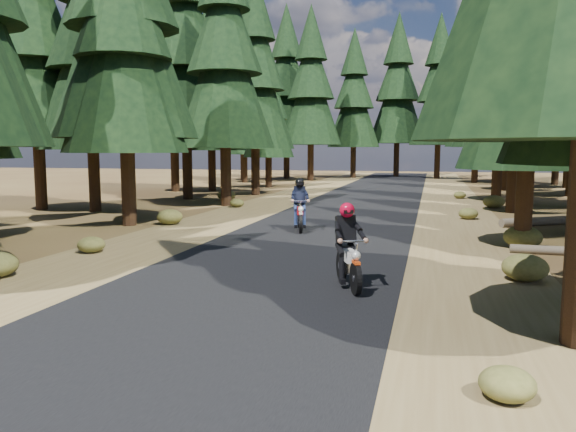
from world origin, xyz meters
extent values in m
plane|color=#402B17|center=(0.00, 0.00, 0.00)|extent=(120.00, 120.00, 0.00)
cube|color=black|center=(0.00, 5.00, 0.01)|extent=(6.00, 100.00, 0.01)
cube|color=brown|center=(-4.60, 5.00, 0.00)|extent=(3.20, 100.00, 0.01)
cube|color=brown|center=(4.60, 5.00, 0.00)|extent=(3.20, 100.00, 0.01)
cylinder|color=black|center=(-7.26, 6.17, 2.67)|extent=(0.51, 0.51, 5.34)
cone|color=black|center=(-7.26, 6.17, 6.01)|extent=(4.54, 4.54, 6.68)
cylinder|color=black|center=(6.06, 4.48, 2.26)|extent=(0.48, 0.48, 4.52)
cone|color=black|center=(6.06, 4.48, 5.08)|extent=(3.84, 3.84, 5.65)
cylinder|color=black|center=(-7.70, 6.96, 3.21)|extent=(0.56, 0.56, 6.43)
cone|color=black|center=(-7.70, 6.96, 7.23)|extent=(5.46, 5.46, 8.03)
cylinder|color=black|center=(-11.13, 9.93, 2.78)|extent=(0.52, 0.52, 5.56)
cone|color=black|center=(-11.13, 9.93, 6.26)|extent=(4.73, 4.73, 6.95)
cone|color=black|center=(-11.13, 9.93, 8.76)|extent=(3.62, 3.62, 5.01)
cylinder|color=black|center=(-6.35, 13.89, 2.86)|extent=(0.53, 0.53, 5.72)
cone|color=black|center=(-6.35, 13.89, 6.43)|extent=(4.86, 4.86, 7.15)
cone|color=black|center=(-6.35, 13.89, 9.01)|extent=(3.72, 3.72, 5.15)
cylinder|color=black|center=(6.98, 14.07, 2.25)|extent=(0.48, 0.48, 4.51)
cone|color=black|center=(6.98, 14.07, 5.07)|extent=(3.83, 3.83, 5.64)
cone|color=black|center=(6.98, 14.07, 7.10)|extent=(2.93, 2.93, 4.06)
cylinder|color=black|center=(-9.76, 16.85, 3.18)|extent=(0.55, 0.55, 6.37)
cone|color=black|center=(-9.76, 16.85, 7.16)|extent=(5.41, 5.41, 7.96)
cone|color=black|center=(-9.76, 16.85, 10.03)|extent=(4.14, 4.14, 5.73)
cylinder|color=black|center=(-7.00, 20.76, 2.82)|extent=(0.53, 0.53, 5.64)
cone|color=black|center=(-7.00, 20.76, 6.34)|extent=(4.79, 4.79, 7.05)
cone|color=black|center=(-7.00, 20.76, 8.88)|extent=(3.67, 3.67, 5.08)
cone|color=black|center=(-7.00, 20.76, 11.42)|extent=(2.54, 2.54, 4.23)
cylinder|color=black|center=(6.93, 19.74, 2.91)|extent=(0.53, 0.53, 5.83)
cone|color=black|center=(6.93, 19.74, 6.56)|extent=(4.95, 4.95, 7.29)
cone|color=black|center=(6.93, 19.74, 9.18)|extent=(3.79, 3.79, 5.25)
cylinder|color=black|center=(-10.86, 23.22, 2.72)|extent=(0.52, 0.52, 5.45)
cone|color=black|center=(-10.86, 23.22, 6.13)|extent=(4.63, 4.63, 6.81)
cone|color=black|center=(-10.86, 23.22, 8.58)|extent=(3.54, 3.54, 4.90)
cone|color=black|center=(-10.86, 23.22, 11.03)|extent=(2.45, 2.45, 4.09)
cylinder|color=black|center=(11.52, 24.15, 2.31)|extent=(0.48, 0.48, 4.61)
cone|color=black|center=(11.52, 24.15, 5.19)|extent=(3.92, 3.92, 5.77)
cylinder|color=black|center=(-8.12, 27.46, 2.21)|extent=(0.48, 0.48, 4.42)
cone|color=black|center=(-8.12, 27.46, 4.97)|extent=(3.76, 3.76, 5.52)
cone|color=black|center=(-8.12, 27.46, 6.96)|extent=(2.87, 2.87, 3.98)
cone|color=black|center=(-8.12, 27.46, 8.95)|extent=(1.99, 1.99, 3.31)
cylinder|color=black|center=(8.34, 28.41, 2.88)|extent=(0.53, 0.53, 5.76)
cone|color=black|center=(8.34, 28.41, 6.48)|extent=(4.90, 4.90, 7.21)
cone|color=black|center=(8.34, 28.41, 9.08)|extent=(3.75, 3.75, 5.19)
cone|color=black|center=(8.34, 28.41, 11.67)|extent=(2.59, 2.59, 4.32)
cylinder|color=black|center=(-11.79, 32.77, 2.37)|extent=(0.49, 0.49, 4.75)
cone|color=black|center=(-11.79, 32.77, 5.34)|extent=(4.04, 4.04, 5.93)
cone|color=black|center=(-11.79, 32.77, 7.48)|extent=(3.09, 3.09, 4.27)
cone|color=black|center=(-11.79, 32.77, 9.61)|extent=(2.14, 2.14, 3.56)
cylinder|color=black|center=(13.03, 32.09, 2.83)|extent=(0.53, 0.53, 5.66)
cone|color=black|center=(13.03, 32.09, 6.37)|extent=(4.81, 4.81, 7.07)
cone|color=black|center=(13.03, 32.09, 8.91)|extent=(3.68, 3.68, 5.09)
cone|color=black|center=(13.03, 32.09, 11.46)|extent=(2.55, 2.55, 4.24)
cylinder|color=black|center=(-14.00, 10.00, 3.00)|extent=(0.54, 0.54, 6.00)
cone|color=black|center=(-14.00, 10.00, 6.75)|extent=(5.10, 5.10, 7.50)
cylinder|color=black|center=(-13.00, 22.00, 3.20)|extent=(0.56, 0.56, 6.40)
cone|color=black|center=(-13.00, 22.00, 7.20)|extent=(5.44, 5.44, 8.00)
cone|color=black|center=(-13.00, 22.00, 10.08)|extent=(4.16, 4.16, 5.76)
cylinder|color=black|center=(-7.00, 37.00, 3.20)|extent=(0.56, 0.56, 6.40)
cone|color=black|center=(-7.00, 37.00, 7.20)|extent=(5.44, 5.44, 8.00)
cone|color=black|center=(-7.00, 37.00, 10.08)|extent=(4.16, 4.16, 5.76)
cone|color=black|center=(-7.00, 37.00, 12.96)|extent=(2.88, 2.88, 4.80)
cylinder|color=black|center=(7.00, 37.00, 3.00)|extent=(0.54, 0.54, 6.00)
cone|color=black|center=(7.00, 37.00, 6.75)|extent=(5.10, 5.10, 7.50)
cone|color=black|center=(7.00, 37.00, 9.45)|extent=(3.90, 3.90, 5.40)
cone|color=black|center=(7.00, 37.00, 12.15)|extent=(2.70, 2.70, 4.50)
cylinder|color=black|center=(-10.00, 40.00, 3.40)|extent=(0.57, 0.57, 6.80)
cone|color=black|center=(-10.00, 40.00, 7.65)|extent=(5.78, 5.78, 8.50)
cone|color=black|center=(-10.00, 40.00, 10.71)|extent=(4.42, 4.42, 6.12)
cone|color=black|center=(-10.00, 40.00, 13.77)|extent=(3.06, 3.06, 5.10)
cylinder|color=black|center=(10.00, 40.00, 3.20)|extent=(0.56, 0.56, 6.40)
cone|color=black|center=(10.00, 40.00, 7.20)|extent=(5.44, 5.44, 8.00)
cone|color=black|center=(10.00, 40.00, 10.08)|extent=(4.16, 4.16, 5.76)
cone|color=black|center=(10.00, 40.00, 12.96)|extent=(2.88, 2.88, 4.80)
cylinder|color=black|center=(-4.00, 43.00, 3.00)|extent=(0.54, 0.54, 6.00)
cone|color=black|center=(-4.00, 43.00, 6.75)|extent=(5.10, 5.10, 7.50)
cone|color=black|center=(-4.00, 43.00, 9.45)|extent=(3.90, 3.90, 5.40)
cone|color=black|center=(-4.00, 43.00, 12.15)|extent=(2.70, 2.70, 4.50)
cylinder|color=black|center=(4.00, 43.00, 3.20)|extent=(0.56, 0.56, 6.40)
cone|color=black|center=(4.00, 43.00, 7.20)|extent=(5.44, 5.44, 8.00)
cone|color=black|center=(4.00, 43.00, 10.08)|extent=(4.16, 4.16, 5.76)
cone|color=black|center=(4.00, 43.00, 12.96)|extent=(2.88, 2.88, 4.80)
cylinder|color=black|center=(0.00, 46.00, 3.40)|extent=(0.57, 0.57, 6.80)
cone|color=black|center=(0.00, 46.00, 7.65)|extent=(5.78, 5.78, 8.50)
cone|color=black|center=(0.00, 46.00, 10.71)|extent=(4.42, 4.42, 6.12)
cone|color=black|center=(0.00, 46.00, 13.77)|extent=(3.06, 3.06, 5.10)
cylinder|color=black|center=(-13.00, 36.00, 2.80)|extent=(0.52, 0.52, 5.60)
cone|color=black|center=(-13.00, 36.00, 6.30)|extent=(4.76, 4.76, 7.00)
cone|color=black|center=(-13.00, 36.00, 8.82)|extent=(3.64, 3.64, 5.04)
cone|color=black|center=(-13.00, 36.00, 11.34)|extent=(2.52, 2.52, 4.20)
cylinder|color=black|center=(13.00, 36.00, 3.00)|extent=(0.54, 0.54, 6.00)
cone|color=black|center=(13.00, 36.00, 6.75)|extent=(5.10, 5.10, 7.50)
cone|color=black|center=(13.00, 36.00, 9.45)|extent=(3.90, 3.90, 5.40)
cone|color=black|center=(13.00, 36.00, 12.15)|extent=(2.70, 2.70, 4.50)
cylinder|color=#4C4233|center=(8.48, 10.54, 0.16)|extent=(5.11, 3.46, 0.32)
ellipsoid|color=#474C1E|center=(6.09, 4.63, 0.32)|extent=(1.06, 1.06, 0.64)
ellipsoid|color=#474C1E|center=(4.42, -5.86, 0.19)|extent=(0.63, 0.63, 0.38)
ellipsoid|color=#474C1E|center=(5.52, 0.35, 0.29)|extent=(0.96, 0.96, 0.58)
ellipsoid|color=#474C1E|center=(5.00, 11.16, 0.23)|extent=(0.77, 0.77, 0.46)
ellipsoid|color=#474C1E|center=(-7.32, 16.51, 0.30)|extent=(1.00, 1.00, 0.60)
ellipsoid|color=#474C1E|center=(5.12, 20.93, 0.21)|extent=(0.68, 0.68, 0.41)
ellipsoid|color=#474C1E|center=(-5.58, 13.28, 0.21)|extent=(0.69, 0.69, 0.41)
ellipsoid|color=#474C1E|center=(-5.38, 0.94, 0.22)|extent=(0.73, 0.73, 0.44)
ellipsoid|color=#474C1E|center=(-5.91, 6.74, 0.28)|extent=(0.95, 0.95, 0.57)
ellipsoid|color=#474C1E|center=(6.46, 16.06, 0.30)|extent=(1.01, 1.01, 0.61)
cube|color=black|center=(1.95, -1.19, 1.16)|extent=(0.44, 0.36, 0.55)
sphere|color=red|center=(1.95, -1.19, 1.57)|extent=(0.40, 0.40, 0.31)
cube|color=black|center=(-0.83, 6.38, 1.22)|extent=(0.45, 0.34, 0.58)
sphere|color=black|center=(-0.83, 6.38, 1.64)|extent=(0.40, 0.40, 0.32)
camera|label=1|loc=(3.53, -12.28, 2.80)|focal=35.00mm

